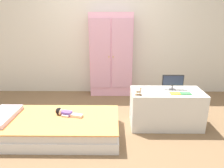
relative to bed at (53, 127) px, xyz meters
name	(u,v)px	position (x,y,z in m)	size (l,w,h in m)	color
ground_plane	(100,129)	(0.61, 0.18, -0.13)	(10.00, 10.00, 0.02)	brown
back_wall	(104,26)	(0.61, 1.76, 1.23)	(6.40, 0.05, 2.70)	silver
bed	(53,127)	(0.00, 0.00, 0.00)	(1.74, 0.85, 0.25)	white
pillow	(2,116)	(-0.67, 0.00, 0.16)	(0.32, 0.61, 0.06)	silver
doll	(64,113)	(0.13, 0.09, 0.16)	(0.39, 0.18, 0.10)	#6B4CB2
wardrobe	(111,55)	(0.75, 1.58, 0.68)	(0.83, 0.30, 1.61)	#EFADCC
tv_stand	(166,108)	(1.56, 0.28, 0.14)	(1.00, 0.48, 0.53)	silver
tv_monitor	(173,81)	(1.65, 0.37, 0.53)	(0.30, 0.10, 0.21)	#99999E
rocking_horse_toy	(139,92)	(1.14, 0.12, 0.46)	(0.09, 0.04, 0.11)	#8E6642
book_yellow	(175,93)	(1.64, 0.18, 0.42)	(0.13, 0.10, 0.01)	gold
book_green	(186,93)	(1.78, 0.18, 0.42)	(0.15, 0.08, 0.01)	#429E51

